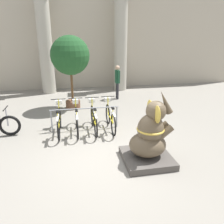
# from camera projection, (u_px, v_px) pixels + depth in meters

# --- Properties ---
(ground_plane) EXTENTS (60.00, 60.00, 0.00)m
(ground_plane) POSITION_uv_depth(u_px,v_px,m) (108.00, 157.00, 5.77)
(ground_plane) COLOR gray
(building_facade) EXTENTS (20.00, 0.20, 6.00)m
(building_facade) POSITION_uv_depth(u_px,v_px,m) (83.00, 37.00, 12.78)
(building_facade) COLOR #B2A893
(building_facade) RESTS_ON ground_plane
(column_left) EXTENTS (0.92, 0.92, 5.16)m
(column_left) POSITION_uv_depth(u_px,v_px,m) (45.00, 44.00, 11.60)
(column_left) COLOR #ADA899
(column_left) RESTS_ON ground_plane
(column_right) EXTENTS (0.92, 0.92, 5.16)m
(column_right) POSITION_uv_depth(u_px,v_px,m) (121.00, 44.00, 12.33)
(column_right) COLOR #ADA899
(column_right) RESTS_ON ground_plane
(bike_rack) EXTENTS (2.29, 0.05, 0.77)m
(bike_rack) POSITION_uv_depth(u_px,v_px,m) (85.00, 114.00, 7.32)
(bike_rack) COLOR gray
(bike_rack) RESTS_ON ground_plane
(bicycle_0) EXTENTS (0.48, 1.76, 1.05)m
(bicycle_0) POSITION_uv_depth(u_px,v_px,m) (59.00, 121.00, 7.07)
(bicycle_0) COLOR black
(bicycle_0) RESTS_ON ground_plane
(bicycle_1) EXTENTS (0.48, 1.76, 1.05)m
(bicycle_1) POSITION_uv_depth(u_px,v_px,m) (77.00, 120.00, 7.19)
(bicycle_1) COLOR black
(bicycle_1) RESTS_ON ground_plane
(bicycle_2) EXTENTS (0.48, 1.76, 1.05)m
(bicycle_2) POSITION_uv_depth(u_px,v_px,m) (94.00, 119.00, 7.28)
(bicycle_2) COLOR black
(bicycle_2) RESTS_ON ground_plane
(bicycle_3) EXTENTS (0.48, 1.76, 1.05)m
(bicycle_3) POSITION_uv_depth(u_px,v_px,m) (110.00, 117.00, 7.41)
(bicycle_3) COLOR black
(bicycle_3) RESTS_ON ground_plane
(elephant_statue) EXTENTS (1.20, 1.20, 1.86)m
(elephant_statue) POSITION_uv_depth(u_px,v_px,m) (150.00, 139.00, 5.39)
(elephant_statue) COLOR #4C4742
(elephant_statue) RESTS_ON ground_plane
(person_pedestrian) EXTENTS (0.22, 0.47, 1.69)m
(person_pedestrian) POSITION_uv_depth(u_px,v_px,m) (117.00, 79.00, 10.88)
(person_pedestrian) COLOR #28282D
(person_pedestrian) RESTS_ON ground_plane
(potted_tree) EXTENTS (1.61, 1.61, 3.09)m
(potted_tree) POSITION_uv_depth(u_px,v_px,m) (70.00, 57.00, 9.01)
(potted_tree) COLOR brown
(potted_tree) RESTS_ON ground_plane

